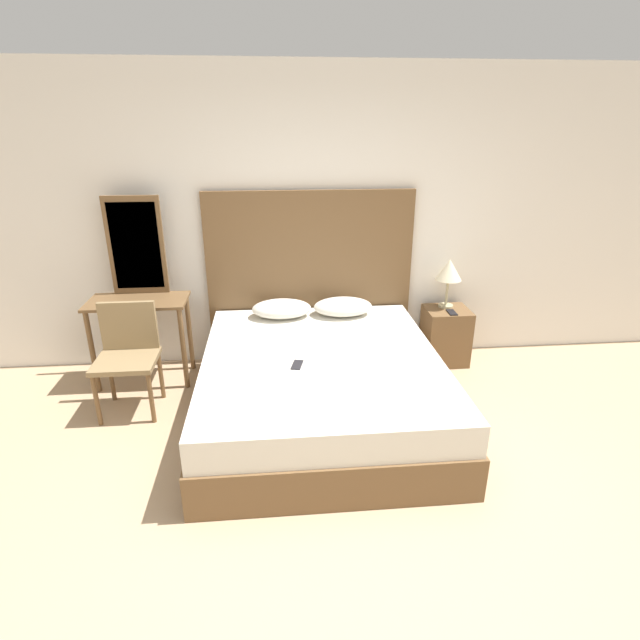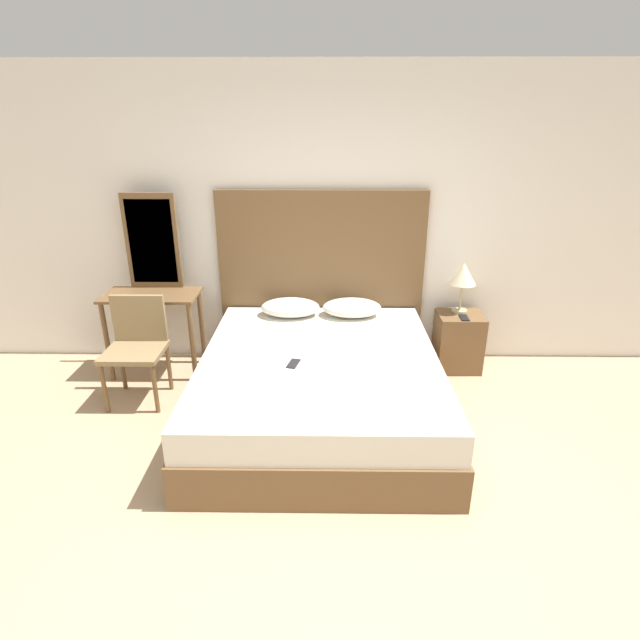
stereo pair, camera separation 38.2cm
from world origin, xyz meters
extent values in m
plane|color=tan|center=(0.00, 0.00, 0.00)|extent=(16.00, 16.00, 0.00)
cube|color=white|center=(0.00, 2.60, 1.35)|extent=(10.00, 0.06, 2.70)
cube|color=brown|center=(-0.08, 1.43, 0.16)|extent=(1.83, 2.14, 0.31)
cube|color=silver|center=(-0.08, 1.43, 0.43)|extent=(1.80, 2.10, 0.23)
cube|color=brown|center=(-0.08, 2.52, 0.82)|extent=(1.93, 0.05, 1.64)
ellipsoid|color=silver|center=(-0.36, 2.27, 0.62)|extent=(0.54, 0.35, 0.16)
ellipsoid|color=silver|center=(0.20, 2.27, 0.62)|extent=(0.54, 0.35, 0.16)
cube|color=#232328|center=(-0.28, 1.28, 0.55)|extent=(0.10, 0.16, 0.01)
cube|color=brown|center=(1.21, 2.31, 0.27)|extent=(0.41, 0.38, 0.55)
cylinder|color=tan|center=(1.22, 2.38, 0.56)|extent=(0.14, 0.14, 0.02)
cylinder|color=tan|center=(1.22, 2.38, 0.69)|extent=(0.02, 0.02, 0.25)
cone|color=beige|center=(1.22, 2.38, 0.92)|extent=(0.24, 0.24, 0.20)
cube|color=black|center=(1.22, 2.21, 0.55)|extent=(0.07, 0.15, 0.01)
cube|color=brown|center=(-1.61, 2.20, 0.76)|extent=(0.84, 0.45, 0.02)
cylinder|color=brown|center=(-1.99, 2.02, 0.37)|extent=(0.04, 0.04, 0.75)
cylinder|color=brown|center=(-1.23, 2.02, 0.37)|extent=(0.04, 0.04, 0.75)
cylinder|color=brown|center=(-1.99, 2.38, 0.37)|extent=(0.04, 0.04, 0.75)
cylinder|color=brown|center=(-1.23, 2.38, 0.37)|extent=(0.04, 0.04, 0.75)
cube|color=brown|center=(-1.61, 2.40, 1.20)|extent=(0.48, 0.03, 0.86)
cube|color=#B2BCC6|center=(-1.61, 2.39, 1.20)|extent=(0.41, 0.01, 0.76)
cube|color=olive|center=(-1.61, 1.66, 0.45)|extent=(0.47, 0.44, 0.04)
cube|color=olive|center=(-1.61, 1.86, 0.67)|extent=(0.45, 0.04, 0.41)
cylinder|color=brown|center=(-1.81, 1.47, 0.21)|extent=(0.04, 0.04, 0.43)
cylinder|color=brown|center=(-1.40, 1.47, 0.21)|extent=(0.04, 0.04, 0.43)
cylinder|color=brown|center=(-1.81, 1.85, 0.21)|extent=(0.04, 0.04, 0.43)
cylinder|color=brown|center=(-1.40, 1.85, 0.21)|extent=(0.04, 0.04, 0.43)
camera|label=1|loc=(-0.42, -2.00, 2.21)|focal=28.00mm
camera|label=2|loc=(-0.04, -2.02, 2.21)|focal=28.00mm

